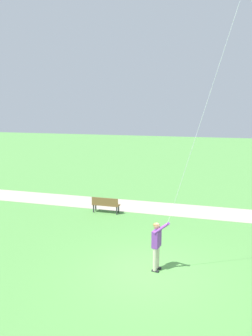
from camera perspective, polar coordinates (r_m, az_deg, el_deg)
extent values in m
plane|color=#569947|center=(11.99, 4.24, -17.43)|extent=(120.00, 120.00, 0.00)
cube|color=#B7AD99|center=(19.10, 3.89, -6.82)|extent=(3.38, 32.06, 0.02)
cube|color=#232328|center=(12.17, 5.53, -16.87)|extent=(0.14, 0.25, 0.06)
cylinder|color=beige|center=(11.99, 5.47, -15.06)|extent=(0.14, 0.14, 0.82)
cube|color=#232328|center=(11.97, 5.10, -17.34)|extent=(0.14, 0.25, 0.06)
cylinder|color=beige|center=(11.79, 5.04, -15.51)|extent=(0.14, 0.14, 0.82)
cube|color=#753899|center=(11.60, 5.31, -12.11)|extent=(0.43, 0.27, 0.60)
sphere|color=tan|center=(11.44, 5.35, -9.97)|extent=(0.22, 0.22, 0.22)
ellipsoid|color=olive|center=(11.43, 5.28, -9.78)|extent=(0.25, 0.25, 0.13)
cylinder|color=#753899|center=(11.45, 6.56, -10.03)|extent=(0.41, 0.50, 0.43)
cylinder|color=#753899|center=(11.29, 6.25, -10.31)|extent=(0.28, 0.55, 0.43)
sphere|color=tan|center=(11.28, 7.18, -9.66)|extent=(0.10, 0.10, 0.10)
cylinder|color=silver|center=(10.35, 12.97, 8.25)|extent=(0.30, 2.02, 7.02)
cube|color=brown|center=(18.04, -3.49, -6.36)|extent=(0.49, 1.51, 0.05)
cube|color=brown|center=(17.81, -3.71, -5.83)|extent=(0.09, 1.50, 0.40)
cube|color=#2D2D33|center=(18.48, -5.27, -6.71)|extent=(0.06, 0.06, 0.45)
cube|color=#2D2D33|center=(18.20, -5.65, -6.98)|extent=(0.06, 0.06, 0.45)
cube|color=#2D2D33|center=(18.04, -1.29, -7.09)|extent=(0.06, 0.06, 0.45)
cube|color=#2D2D33|center=(17.75, -1.61, -7.38)|extent=(0.06, 0.06, 0.45)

